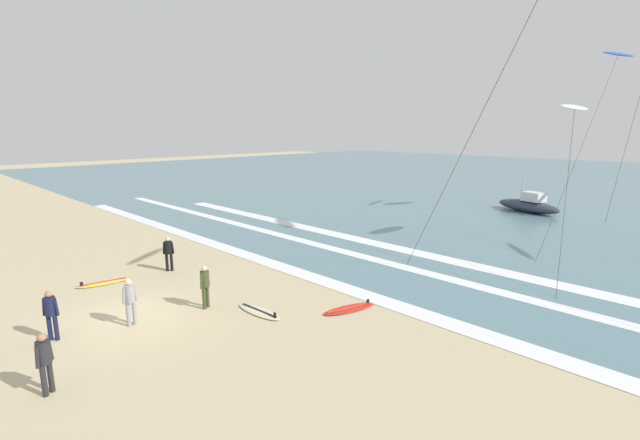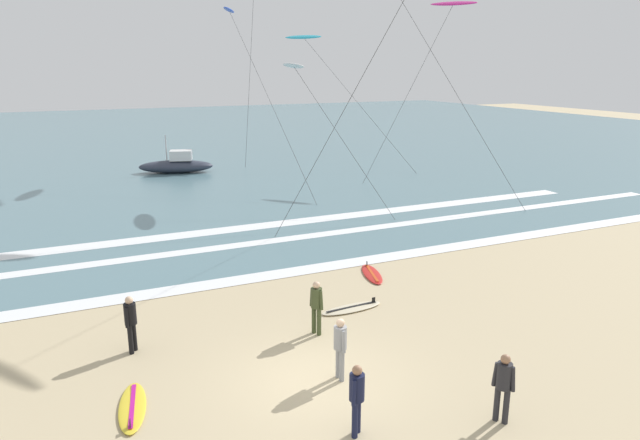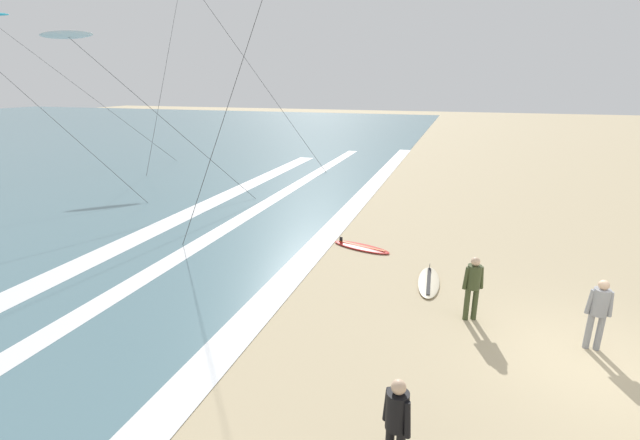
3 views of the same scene
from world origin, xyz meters
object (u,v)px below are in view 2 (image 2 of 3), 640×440
object	(u,v)px
surfer_foreground_main	(357,394)
kite_magenta_far_left	(453,5)
kite_cyan_high_right	(304,38)
offshore_boat	(177,165)
surfer_left_far	(340,343)
kite_white_distant_high	(294,66)
surfer_background_far	(504,382)
kite_blue_low_near	(229,11)
surfboard_left_pile	(352,308)
surfboard_right_spare	(372,274)
surfer_mid_group	(316,303)
surfer_left_near	(131,319)
surfboard_near_water	(132,407)

from	to	relation	value
surfer_foreground_main	kite_magenta_far_left	distance (m)	34.09
kite_cyan_high_right	offshore_boat	xyz separation A→B (m)	(-11.34, -3.20, -9.04)
surfer_foreground_main	surfer_left_far	world-z (taller)	same
kite_white_distant_high	offshore_boat	world-z (taller)	kite_white_distant_high
surfer_background_far	kite_blue_low_near	size ratio (longest dim) A/B	0.10
surfer_left_far	surfboard_left_pile	world-z (taller)	surfer_left_far
kite_cyan_high_right	surfboard_right_spare	bearing A→B (deg)	-108.14
kite_cyan_high_right	kite_magenta_far_left	bearing A→B (deg)	-57.12
kite_cyan_high_right	kite_magenta_far_left	distance (m)	12.50
surfer_mid_group	kite_magenta_far_left	xyz separation A→B (m)	(19.46, 20.42, 10.52)
surfer_left_near	surfer_left_far	world-z (taller)	same
surfer_foreground_main	kite_magenta_far_left	world-z (taller)	kite_magenta_far_left
surfer_left_near	kite_white_distant_high	bearing A→B (deg)	55.39
surfboard_near_water	kite_blue_low_near	size ratio (longest dim) A/B	0.14
surfer_foreground_main	kite_blue_low_near	distance (m)	35.11
surfer_foreground_main	kite_blue_low_near	world-z (taller)	kite_blue_low_near
surfer_mid_group	kite_cyan_high_right	distance (m)	34.43
surfboard_left_pile	kite_cyan_high_right	distance (m)	33.10
surfer_left_far	kite_white_distant_high	world-z (taller)	kite_white_distant_high
surfer_left_near	surfer_background_far	bearing A→B (deg)	-43.93
surfer_mid_group	surfer_left_near	bearing A→B (deg)	167.80
surfboard_left_pile	kite_cyan_high_right	size ratio (longest dim) A/B	0.17
surfboard_left_pile	offshore_boat	size ratio (longest dim) A/B	0.39
surfer_mid_group	kite_cyan_high_right	bearing A→B (deg)	67.50
surfer_left_near	kite_magenta_far_left	xyz separation A→B (m)	(24.39, 19.35, 10.52)
kite_blue_low_near	offshore_boat	bearing A→B (deg)	-171.97
kite_magenta_far_left	offshore_boat	distance (m)	22.28
kite_magenta_far_left	kite_white_distant_high	distance (m)	13.82
surfer_mid_group	surfboard_near_water	bearing A→B (deg)	-162.22
surfboard_near_water	surfer_mid_group	bearing A→B (deg)	17.78
kite_cyan_high_right	surfer_foreground_main	bearing A→B (deg)	-111.46
surfboard_right_spare	surfer_left_far	bearing A→B (deg)	-125.65
surfboard_near_water	kite_blue_low_near	bearing A→B (deg)	69.42
surfer_left_far	surfer_mid_group	xyz separation A→B (m)	(0.48, 2.48, 0.00)
surfer_left_far	kite_white_distant_high	distance (m)	22.30
surfboard_left_pile	kite_white_distant_high	world-z (taller)	kite_white_distant_high
surfer_background_far	surfer_mid_group	distance (m)	5.82
surfer_foreground_main	offshore_boat	world-z (taller)	offshore_boat
surfer_background_far	surfer_left_far	world-z (taller)	same
surfer_left_far	kite_white_distant_high	size ratio (longest dim) A/B	0.17
kite_blue_low_near	kite_cyan_high_right	world-z (taller)	kite_blue_low_near
surfboard_right_spare	kite_blue_low_near	xyz separation A→B (m)	(2.12, 24.72, 11.13)
surfer_foreground_main	kite_magenta_far_left	xyz separation A→B (m)	(20.62, 25.02, 10.52)
surfer_left_near	kite_cyan_high_right	world-z (taller)	kite_cyan_high_right
surfboard_left_pile	surfer_background_far	bearing A→B (deg)	-88.46
surfer_foreground_main	surfer_mid_group	xyz separation A→B (m)	(1.16, 4.60, 0.00)
surfer_left_far	kite_cyan_high_right	bearing A→B (deg)	68.30
surfboard_left_pile	kite_magenta_far_left	size ratio (longest dim) A/B	0.18
surfboard_near_water	kite_white_distant_high	bearing A→B (deg)	58.58
surfboard_near_water	kite_magenta_far_left	xyz separation A→B (m)	(24.76, 22.12, 11.43)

